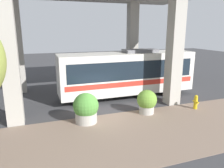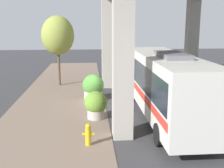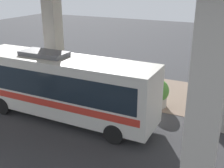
{
  "view_description": "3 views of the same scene",
  "coord_description": "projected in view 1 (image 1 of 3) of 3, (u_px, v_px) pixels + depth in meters",
  "views": [
    {
      "loc": [
        -12.44,
        4.0,
        5.3
      ],
      "look_at": [
        0.52,
        -0.63,
        1.85
      ],
      "focal_mm": 35.0,
      "sensor_mm": 36.0,
      "label": 1
    },
    {
      "loc": [
        -0.98,
        -17.55,
        5.21
      ],
      "look_at": [
        0.21,
        -2.92,
        2.03
      ],
      "focal_mm": 45.0,
      "sensor_mm": 36.0,
      "label": 2
    },
    {
      "loc": [
        14.93,
        6.08,
        7.42
      ],
      "look_at": [
        1.94,
        -0.36,
        2.07
      ],
      "focal_mm": 45.0,
      "sensor_mm": 36.0,
      "label": 3
    }
  ],
  "objects": [
    {
      "name": "fire_hydrant",
      "position": [
        196.0,
        102.0,
        14.84
      ],
      "size": [
        0.52,
        0.25,
        0.99
      ],
      "color": "gold",
      "rests_on": "ground"
    },
    {
      "name": "overpass",
      "position": [
        88.0,
        1.0,
        15.84
      ],
      "size": [
        9.4,
        18.54,
        8.39
      ],
      "color": "#ADA89E",
      "rests_on": "ground"
    },
    {
      "name": "sidewalk_strip",
      "position": [
        123.0,
        135.0,
        11.21
      ],
      "size": [
        6.0,
        40.0,
        0.02
      ],
      "color": "#7A6656",
      "rests_on": "ground"
    },
    {
      "name": "bus",
      "position": [
        127.0,
        72.0,
        17.25
      ],
      "size": [
        2.63,
        10.76,
        3.78
      ],
      "color": "silver",
      "rests_on": "ground"
    },
    {
      "name": "planter_middle",
      "position": [
        86.0,
        108.0,
        12.6
      ],
      "size": [
        1.48,
        1.48,
        1.78
      ],
      "color": "#ADA89E",
      "rests_on": "ground"
    },
    {
      "name": "planter_front",
      "position": [
        147.0,
        102.0,
        14.0
      ],
      "size": [
        1.28,
        1.28,
        1.57
      ],
      "color": "#ADA89E",
      "rests_on": "ground"
    },
    {
      "name": "ground_plane",
      "position": [
        105.0,
        115.0,
        13.96
      ],
      "size": [
        80.0,
        80.0,
        0.0
      ],
      "primitive_type": "plane",
      "color": "#38383A",
      "rests_on": "ground"
    }
  ]
}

